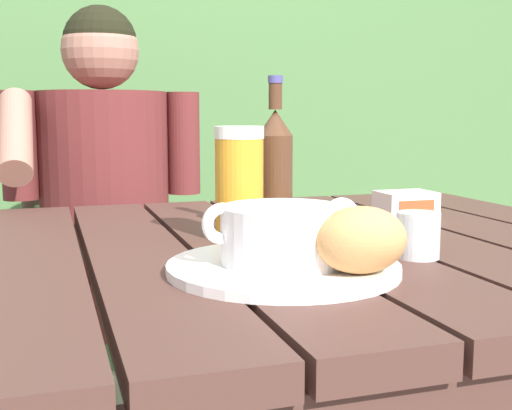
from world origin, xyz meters
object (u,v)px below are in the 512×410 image
Objects in this scene: beer_bottle at (275,168)px; butter_tub at (406,204)px; table_knife at (339,243)px; person_eating at (106,212)px; soup_bowl at (283,233)px; bread_roll at (361,240)px; serving_plate at (283,267)px; beer_glass at (239,184)px; chair_near_diner at (104,294)px; water_glass_small at (418,235)px.

beer_bottle is 2.47× the size of butter_tub.
beer_bottle is 1.77× the size of table_knife.
person_eating is 6.03× the size of soup_bowl.
serving_plate is at bearing 130.60° from bread_roll.
serving_plate reaches higher than table_knife.
bread_roll reaches higher than table_knife.
bread_roll is (0.07, -0.08, 0.04)m from serving_plate.
soup_bowl is 0.51m from butter_tub.
soup_bowl reaches higher than serving_plate.
butter_tub is (0.29, 0.07, -0.08)m from beer_bottle.
person_eating is at bearing 131.79° from butter_tub.
butter_tub is (0.37, 0.13, -0.06)m from beer_glass.
chair_near_diner is 0.74× the size of person_eating.
soup_bowl is 1.98× the size of butter_tub.
person_eating is 0.77m from butter_tub.
water_glass_small is at bearing 5.81° from soup_bowl.
water_glass_small is (0.20, 0.02, 0.02)m from serving_plate.
beer_bottle is 0.28m from water_glass_small.
beer_bottle is (0.08, 0.06, 0.02)m from beer_glass.
person_eating is 4.85× the size of beer_bottle.
bread_roll is 0.44× the size of beer_bottle.
soup_bowl and bread_roll have the same top height.
table_knife is at bearing -137.91° from butter_tub.
table_knife is (0.27, -0.78, 0.05)m from person_eating.
soup_bowl is 0.10m from bread_roll.
person_eating is at bearing 108.99° from table_knife.
chair_near_diner is 5.18× the size of beer_glass.
person_eating is 4.28× the size of serving_plate.
water_glass_small reaches higher than butter_tub.
chair_near_diner is 0.99m from beer_glass.
beer_glass is (0.14, -0.70, 0.14)m from person_eating.
person_eating is at bearing 101.57° from bread_roll.
butter_tub is at bearing 61.92° from water_glass_small.
beer_glass is 0.39m from butter_tub.
butter_tub is at bearing 42.54° from serving_plate.
chair_near_diner is 0.33m from person_eating.
person_eating reaches higher than soup_bowl.
beer_bottle is at bearing -71.02° from person_eating.
bread_roll reaches higher than butter_tub.
soup_bowl is at bearing -83.15° from chair_near_diner.
water_glass_small is 0.36m from butter_tub.
beer_bottle reaches higher than bread_roll.
soup_bowl is 0.29m from beer_bottle.
bread_roll is at bearing -80.47° from chair_near_diner.
serving_plate is 0.04m from soup_bowl.
beer_bottle is (0.08, 0.27, 0.06)m from soup_bowl.
beer_glass is at bearing 135.43° from water_glass_small.
chair_near_diner is at bearing 96.85° from serving_plate.
chair_near_diner is 1.26m from bread_roll.
person_eating reaches higher than table_knife.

